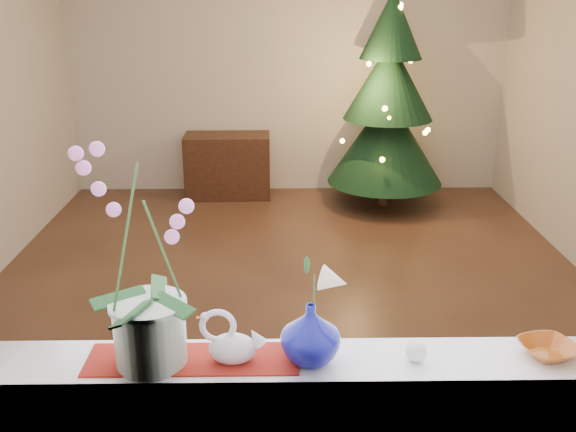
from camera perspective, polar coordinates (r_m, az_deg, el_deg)
name	(u,v)px	position (r m, az deg, el deg)	size (l,w,h in m)	color
ground	(292,290)	(4.70, 0.34, -6.60)	(5.00, 5.00, 0.00)	#382117
wall_back	(287,62)	(6.75, -0.09, 13.49)	(4.50, 0.10, 2.70)	beige
wall_front	(311,255)	(1.86, 2.05, -3.50)	(4.50, 0.10, 2.70)	beige
windowsill	(307,364)	(2.19, 1.73, -13.02)	(2.20, 0.26, 0.04)	white
window_frame	(312,134)	(1.78, 2.14, 7.27)	(2.22, 0.06, 1.60)	white
runner	(193,359)	(2.19, -8.47, -12.47)	(0.70, 0.20, 0.01)	maroon
orchid_pot	(144,260)	(2.04, -12.69, -3.81)	(0.25, 0.25, 0.74)	white
swan	(232,338)	(2.12, -4.98, -10.72)	(0.22, 0.10, 0.18)	silver
blue_vase	(311,329)	(2.11, 2.02, -10.01)	(0.23, 0.23, 0.24)	#060961
lily	(311,271)	(2.02, 2.09, -4.88)	(0.13, 0.07, 0.18)	silver
paperweight	(416,351)	(2.19, 11.30, -11.72)	(0.07, 0.07, 0.07)	silver
amber_dish	(548,350)	(2.35, 22.10, -11.02)	(0.15, 0.15, 0.04)	#984611
xmas_tree	(388,102)	(6.34, 8.89, 10.00)	(1.13, 1.13, 2.08)	black
side_table	(228,166)	(6.72, -5.37, 4.47)	(0.87, 0.44, 0.65)	black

